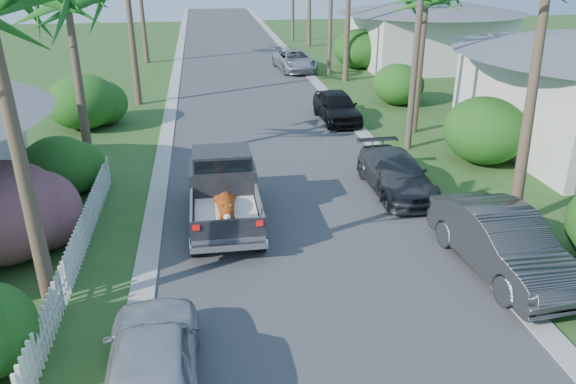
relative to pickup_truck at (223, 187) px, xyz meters
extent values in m
plane|color=#2A531F|center=(2.17, -7.55, -1.01)|extent=(120.00, 120.00, 0.00)
cube|color=#38383A|center=(2.17, 17.45, -1.00)|extent=(8.00, 100.00, 0.02)
cube|color=#A5A39E|center=(-2.13, 17.45, -0.98)|extent=(0.60, 100.00, 0.06)
cube|color=#A5A39E|center=(6.47, 17.45, -0.98)|extent=(0.60, 100.00, 0.06)
cylinder|color=black|center=(-0.85, -2.21, -0.63)|extent=(0.28, 0.76, 0.76)
cylinder|color=black|center=(0.85, -2.21, -0.63)|extent=(0.28, 0.76, 0.76)
cylinder|color=black|center=(-0.85, 1.04, -0.63)|extent=(0.28, 0.76, 0.76)
cylinder|color=black|center=(0.85, 1.04, -0.63)|extent=(0.28, 0.76, 0.76)
cube|color=slate|center=(0.00, -1.56, -0.39)|extent=(1.90, 2.40, 0.24)
cube|color=slate|center=(-0.92, -1.56, -0.01)|extent=(0.06, 2.40, 0.55)
cube|color=slate|center=(0.92, -1.56, -0.01)|extent=(0.06, 2.40, 0.55)
cube|color=black|center=(0.00, -2.73, -0.03)|extent=(1.92, 0.08, 0.52)
cube|color=silver|center=(0.00, -2.89, -0.46)|extent=(1.98, 0.18, 0.18)
cube|color=red|center=(-0.80, -2.78, 0.09)|extent=(0.18, 0.05, 0.14)
cube|color=red|center=(0.80, -2.78, 0.09)|extent=(0.18, 0.05, 0.14)
cube|color=black|center=(0.00, 0.29, 0.04)|extent=(1.94, 1.65, 1.10)
cube|color=black|center=(0.00, 0.29, 0.77)|extent=(1.70, 1.35, 0.55)
cube|color=black|center=(0.00, -0.38, 0.74)|extent=(1.60, 0.05, 0.45)
cube|color=black|center=(0.00, 1.54, -0.11)|extent=(1.94, 1.20, 0.80)
cube|color=white|center=(0.00, -1.56, -0.19)|extent=(1.70, 2.10, 0.16)
ellipsoid|color=#FF5D15|center=(0.00, -1.46, 0.11)|extent=(0.48, 1.25, 0.43)
sphere|color=#FF5D15|center=(0.00, -2.21, 0.19)|extent=(0.40, 0.40, 0.40)
ellipsoid|color=white|center=(0.00, -1.46, 0.01)|extent=(0.32, 0.86, 0.18)
imported|color=#282B2D|center=(6.71, -4.18, -0.21)|extent=(2.08, 4.96, 1.59)
imported|color=#313437|center=(5.77, 1.13, -0.38)|extent=(1.89, 4.40, 1.26)
imported|color=black|center=(5.77, 9.73, -0.30)|extent=(1.80, 4.19, 1.41)
imported|color=#A5A6AB|center=(5.77, 22.11, -0.34)|extent=(2.70, 5.04, 1.35)
imported|color=#B8BAC0|center=(-1.60, -7.33, -0.28)|extent=(1.81, 4.34, 1.47)
cone|color=brown|center=(-4.03, -4.55, 2.49)|extent=(0.36, 0.71, 7.01)
cone|color=brown|center=(-4.63, 4.45, 2.09)|extent=(0.36, 0.61, 6.21)
cone|color=brown|center=(-3.83, 14.45, 2.99)|extent=(0.36, 0.36, 8.00)
cone|color=brown|center=(-4.33, 26.45, 2.24)|extent=(0.36, 0.75, 6.51)
cone|color=brown|center=(8.47, -1.55, 2.74)|extent=(0.36, 0.73, 7.51)
cone|color=brown|center=(8.77, 7.45, 1.99)|extent=(0.36, 0.54, 6.01)
cone|color=brown|center=(8.37, 18.45, 3.09)|extent=(0.36, 0.36, 8.20)
cone|color=brown|center=(8.67, 32.45, 2.39)|extent=(0.36, 0.63, 6.81)
ellipsoid|color=#B11963|center=(-5.63, -1.55, 0.29)|extent=(3.00, 3.30, 2.60)
ellipsoid|color=#1C4E16|center=(-5.23, 2.45, -0.01)|extent=(2.40, 2.64, 2.00)
ellipsoid|color=#1C4E16|center=(-5.83, 10.45, 0.19)|extent=(3.20, 3.52, 2.40)
ellipsoid|color=#1C4E16|center=(9.97, 3.45, 0.24)|extent=(3.00, 3.30, 2.50)
ellipsoid|color=#1C4E16|center=(9.67, 12.45, 0.04)|extent=(2.60, 2.86, 2.10)
ellipsoid|color=#1C4E16|center=(10.17, 22.45, 0.29)|extent=(3.20, 3.52, 2.60)
cube|color=white|center=(-3.83, -2.05, -0.51)|extent=(0.10, 11.00, 1.00)
cube|color=silver|center=(15.17, 22.45, 0.79)|extent=(9.00, 8.00, 3.60)
cone|color=#595B60|center=(15.17, 22.45, 3.09)|extent=(6.48, 6.48, 1.00)
cylinder|color=brown|center=(7.77, 5.45, 3.49)|extent=(0.26, 0.26, 9.00)
cylinder|color=brown|center=(7.77, 20.45, 3.49)|extent=(0.26, 0.26, 9.00)
camera|label=1|loc=(-0.41, -15.52, 6.47)|focal=35.00mm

